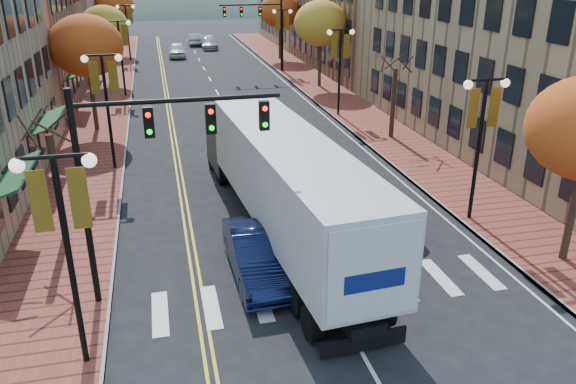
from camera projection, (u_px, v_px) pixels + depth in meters
ground at (347, 327)px, 16.95m from camera, size 200.00×200.00×0.00m
sidewalk_left at (106, 101)px, 44.29m from camera, size 4.00×85.00×0.15m
sidewalk_right at (324, 90)px, 48.11m from camera, size 4.00×85.00×0.15m
building_left_far at (46, 12)px, 66.49m from camera, size 12.00×26.00×9.50m
building_right_near at (566, 13)px, 32.45m from camera, size 15.00×28.00×15.00m
building_right_mid at (388, 18)px, 56.82m from camera, size 15.00×24.00×10.00m
building_right_far at (325, 0)px, 76.45m from camera, size 15.00×20.00×11.00m
tree_left_a at (58, 188)px, 21.39m from camera, size 0.28×0.28×4.20m
tree_left_b at (86, 46)px, 34.59m from camera, size 4.48×4.48×7.21m
tree_left_c at (104, 26)px, 49.16m from camera, size 4.16×4.16×6.69m
tree_left_d at (114, 5)px, 65.16m from camera, size 4.61×4.61×7.42m
tree_right_b at (393, 103)px, 34.22m from camera, size 0.28×0.28×4.20m
tree_right_c at (320, 23)px, 47.43m from camera, size 4.48×4.48×7.21m
tree_right_d at (280, 11)px, 61.90m from camera, size 4.35×4.35×7.00m
lamp_left_a at (64, 223)px, 13.73m from camera, size 1.96×0.36×6.05m
lamp_left_b at (105, 90)px, 28.14m from camera, size 1.96×0.36×6.05m
lamp_left_c at (120, 43)px, 44.36m from camera, size 1.96×0.36×6.05m
lamp_left_d at (127, 22)px, 60.57m from camera, size 1.96×0.36×6.05m
lamp_right_a at (482, 123)px, 22.32m from camera, size 1.96×0.36×6.05m
lamp_right_b at (340, 55)px, 38.54m from camera, size 1.96×0.36×6.05m
lamp_right_c at (282, 28)px, 54.75m from camera, size 1.96×0.36×6.05m
traffic_mast_near at (146, 155)px, 16.62m from camera, size 6.10×0.35×7.00m
traffic_mast_far at (262, 22)px, 54.08m from camera, size 6.10×0.34×7.00m
semi_truck at (279, 174)px, 21.97m from camera, size 4.11×17.48×4.33m
navy_sedan at (258, 255)px, 19.39m from camera, size 1.91×5.15×1.68m
black_suv at (384, 215)px, 23.01m from camera, size 2.32×4.58×1.24m
car_far_white at (177, 50)px, 65.10m from camera, size 2.11×4.89×1.65m
car_far_silver at (209, 43)px, 71.44m from camera, size 2.11×4.93×1.42m
car_far_oncoming at (194, 39)px, 74.82m from camera, size 1.63×4.53×1.48m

